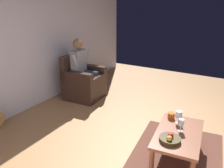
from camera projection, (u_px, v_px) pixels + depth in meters
ground_plane at (182, 147)px, 3.31m from camera, size 7.40×7.40×0.00m
wall_back at (29, 37)px, 4.25m from camera, size 6.57×0.06×2.75m
rug at (176, 157)px, 3.10m from camera, size 1.78×1.34×0.01m
armchair at (83, 83)px, 4.93m from camera, size 0.78×0.77×0.94m
person_seated at (84, 67)px, 4.80m from camera, size 0.62×0.58×1.28m
coffee_table at (178, 136)px, 2.99m from camera, size 1.02×0.67×0.38m
wine_glass_near at (181, 123)px, 2.97m from camera, size 0.07×0.07×0.17m
wine_glass_far at (179, 115)px, 3.16m from camera, size 0.09×0.09×0.18m
fruit_bowl at (170, 139)px, 2.77m from camera, size 0.26×0.26×0.11m
candle_jar at (171, 116)px, 3.32m from camera, size 0.10×0.10×0.09m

